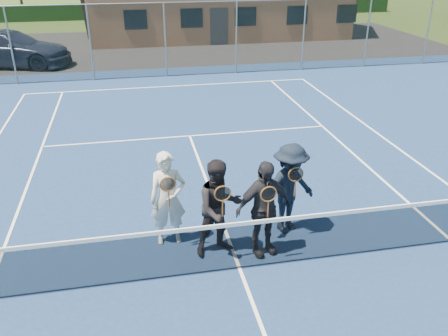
# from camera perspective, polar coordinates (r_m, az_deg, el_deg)

# --- Properties ---
(ground) EXTENTS (220.00, 220.00, 0.00)m
(ground) POSITION_cam_1_polar(r_m,az_deg,el_deg) (26.98, -8.16, 14.16)
(ground) COLOR #2C4117
(ground) RESTS_ON ground
(court_surface) EXTENTS (30.00, 30.00, 0.02)m
(court_surface) POSITION_cam_1_polar(r_m,az_deg,el_deg) (8.36, 1.89, -12.09)
(court_surface) COLOR navy
(court_surface) RESTS_ON ground
(tarmac_carpark) EXTENTS (40.00, 12.00, 0.01)m
(tarmac_carpark) POSITION_cam_1_polar(r_m,az_deg,el_deg) (27.04, -16.86, 13.40)
(tarmac_carpark) COLOR black
(tarmac_carpark) RESTS_ON ground
(hedge_row) EXTENTS (40.00, 1.20, 1.10)m
(hedge_row) POSITION_cam_1_polar(r_m,az_deg,el_deg) (38.75, -9.54, 18.22)
(hedge_row) COLOR black
(hedge_row) RESTS_ON ground
(car_c) EXTENTS (5.89, 3.60, 1.60)m
(car_c) POSITION_cam_1_polar(r_m,az_deg,el_deg) (24.34, -24.42, 12.95)
(car_c) COLOR #1C2139
(car_c) RESTS_ON ground
(court_markings) EXTENTS (11.03, 23.83, 0.01)m
(court_markings) POSITION_cam_1_polar(r_m,az_deg,el_deg) (8.35, 1.90, -12.01)
(court_markings) COLOR white
(court_markings) RESTS_ON court_surface
(tennis_net) EXTENTS (11.68, 0.08, 1.10)m
(tennis_net) POSITION_cam_1_polar(r_m,az_deg,el_deg) (8.05, 1.95, -9.10)
(tennis_net) COLOR slate
(tennis_net) RESTS_ON ground
(perimeter_fence) EXTENTS (30.07, 0.07, 3.02)m
(perimeter_fence) POSITION_cam_1_polar(r_m,az_deg,el_deg) (20.33, -7.07, 15.00)
(perimeter_fence) COLOR slate
(perimeter_fence) RESTS_ON ground
(player_a) EXTENTS (0.66, 0.50, 1.80)m
(player_a) POSITION_cam_1_polar(r_m,az_deg,el_deg) (8.64, -6.77, -3.70)
(player_a) COLOR beige
(player_a) RESTS_ON court_surface
(player_b) EXTENTS (1.00, 0.86, 1.80)m
(player_b) POSITION_cam_1_polar(r_m,az_deg,el_deg) (8.29, -0.54, -4.83)
(player_b) COLOR black
(player_b) RESTS_ON court_surface
(player_c) EXTENTS (1.13, 0.67, 1.80)m
(player_c) POSITION_cam_1_polar(r_m,az_deg,el_deg) (8.30, 4.75, -4.89)
(player_c) COLOR black
(player_c) RESTS_ON court_surface
(player_d) EXTENTS (1.34, 1.09, 1.80)m
(player_d) POSITION_cam_1_polar(r_m,az_deg,el_deg) (9.01, 7.90, -2.48)
(player_d) COLOR black
(player_d) RESTS_ON court_surface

